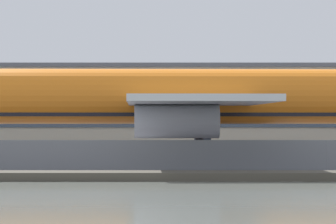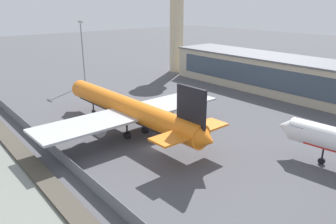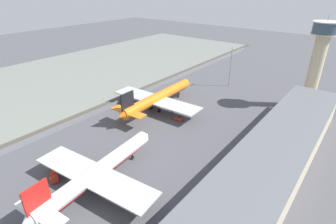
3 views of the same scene
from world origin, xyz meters
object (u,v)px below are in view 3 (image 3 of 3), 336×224
object	(u,v)px
baggage_tug	(179,118)
control_tower	(318,57)
passenger_jet_white_red	(97,172)
cargo_jet_orange	(158,98)
apron_light_mast_apron_west	(231,65)
ops_van	(54,175)

from	to	relation	value
baggage_tug	control_tower	size ratio (longest dim) A/B	0.09
baggage_tug	passenger_jet_white_red	bearing A→B (deg)	7.02
cargo_jet_orange	apron_light_mast_apron_west	bearing A→B (deg)	165.71
cargo_jet_orange	ops_van	bearing A→B (deg)	7.24
control_tower	apron_light_mast_apron_west	world-z (taller)	control_tower
apron_light_mast_apron_west	ops_van	bearing A→B (deg)	-2.76
passenger_jet_white_red	control_tower	xyz separation A→B (m)	(-90.98, 31.64, 17.24)
cargo_jet_orange	apron_light_mast_apron_west	distance (m)	47.09
passenger_jet_white_red	apron_light_mast_apron_west	distance (m)	93.12
cargo_jet_orange	ops_van	size ratio (longest dim) A/B	8.67
ops_van	apron_light_mast_apron_west	bearing A→B (deg)	177.24
cargo_jet_orange	baggage_tug	bearing A→B (deg)	76.96
passenger_jet_white_red	control_tower	bearing A→B (deg)	160.83
control_tower	passenger_jet_white_red	bearing A→B (deg)	-19.17
baggage_tug	control_tower	xyz separation A→B (m)	(-46.73, 37.08, 21.28)
cargo_jet_orange	passenger_jet_white_red	distance (m)	51.03
passenger_jet_white_red	apron_light_mast_apron_west	size ratio (longest dim) A/B	2.10
cargo_jet_orange	passenger_jet_white_red	size ratio (longest dim) A/B	1.09
baggage_tug	ops_van	world-z (taller)	ops_van
cargo_jet_orange	passenger_jet_white_red	xyz separation A→B (m)	(47.38, 18.96, -0.34)
control_tower	apron_light_mast_apron_west	distance (m)	40.45
cargo_jet_orange	passenger_jet_white_red	world-z (taller)	cargo_jet_orange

